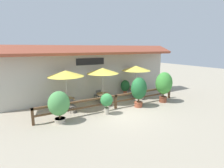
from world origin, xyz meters
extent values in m
plane|color=#9E937F|center=(0.00, 0.00, 0.00)|extent=(60.00, 60.00, 0.00)
cube|color=#BCB7A8|center=(0.00, 4.20, 1.80)|extent=(14.00, 0.40, 3.60)
cube|color=brown|center=(0.00, 3.65, 3.88)|extent=(14.28, 1.48, 0.70)
cube|color=black|center=(-0.50, 3.97, 3.00)|extent=(2.30, 0.04, 0.51)
cube|color=brown|center=(0.00, 1.05, 0.89)|extent=(10.40, 0.14, 0.11)
cube|color=brown|center=(0.00, 1.05, 0.47)|extent=(10.40, 0.10, 0.09)
cube|color=brown|center=(-5.13, 1.05, 0.47)|extent=(0.14, 0.14, 0.95)
cube|color=brown|center=(0.00, 1.05, 0.47)|extent=(0.14, 0.14, 0.95)
cube|color=brown|center=(5.13, 1.05, 0.47)|extent=(0.14, 0.14, 0.95)
cylinder|color=#B7B2A8|center=(-2.82, 2.63, 1.14)|extent=(0.06, 0.06, 2.28)
cone|color=#EAD64C|center=(-2.82, 2.63, 2.41)|extent=(2.32, 2.32, 0.39)
sphere|color=#B2ADA3|center=(-2.82, 2.63, 2.61)|extent=(0.07, 0.07, 0.07)
cylinder|color=olive|center=(-2.82, 2.63, 0.69)|extent=(0.98, 0.98, 0.05)
cylinder|color=#333333|center=(-2.82, 2.63, 0.33)|extent=(0.07, 0.07, 0.66)
cylinder|color=#333333|center=(-2.82, 2.63, 0.01)|extent=(0.54, 0.54, 0.03)
cube|color=#514C47|center=(-2.76, 1.85, 0.41)|extent=(0.49, 0.49, 0.05)
cube|color=#514C47|center=(-2.79, 2.04, 0.63)|extent=(0.40, 0.11, 0.40)
cylinder|color=#2D2D2D|center=(-2.91, 1.63, 0.19)|extent=(0.04, 0.04, 0.38)
cylinder|color=#2D2D2D|center=(-2.54, 1.70, 0.19)|extent=(0.04, 0.04, 0.38)
cylinder|color=#2D2D2D|center=(-2.98, 2.01, 0.19)|extent=(0.04, 0.04, 0.38)
cylinder|color=#2D2D2D|center=(-2.61, 2.08, 0.19)|extent=(0.04, 0.04, 0.38)
cube|color=#514C47|center=(-2.87, 3.41, 0.41)|extent=(0.47, 0.47, 0.05)
cube|color=#514C47|center=(-2.84, 3.22, 0.63)|extent=(0.40, 0.09, 0.40)
cylinder|color=#2D2D2D|center=(-2.70, 3.62, 0.19)|extent=(0.04, 0.04, 0.38)
cylinder|color=#2D2D2D|center=(-3.08, 3.57, 0.19)|extent=(0.04, 0.04, 0.38)
cylinder|color=#2D2D2D|center=(-2.65, 3.25, 0.19)|extent=(0.04, 0.04, 0.38)
cylinder|color=#2D2D2D|center=(-3.03, 3.20, 0.19)|extent=(0.04, 0.04, 0.38)
cylinder|color=#B7B2A8|center=(-0.14, 2.64, 1.14)|extent=(0.06, 0.06, 2.28)
cone|color=#EAD64C|center=(-0.14, 2.64, 2.41)|extent=(2.32, 2.32, 0.39)
sphere|color=#B2ADA3|center=(-0.14, 2.64, 2.61)|extent=(0.07, 0.07, 0.07)
cylinder|color=olive|center=(-0.14, 2.64, 0.69)|extent=(0.98, 0.98, 0.05)
cylinder|color=#333333|center=(-0.14, 2.64, 0.33)|extent=(0.07, 0.07, 0.66)
cylinder|color=#333333|center=(-0.14, 2.64, 0.01)|extent=(0.54, 0.54, 0.03)
cube|color=#514C47|center=(-0.20, 1.79, 0.41)|extent=(0.43, 0.43, 0.05)
cube|color=#514C47|center=(-0.20, 1.98, 0.63)|extent=(0.40, 0.05, 0.40)
cylinder|color=#2D2D2D|center=(-0.38, 1.59, 0.19)|extent=(0.04, 0.04, 0.38)
cylinder|color=#2D2D2D|center=(0.00, 1.61, 0.19)|extent=(0.04, 0.04, 0.38)
cylinder|color=#2D2D2D|center=(-0.39, 1.97, 0.19)|extent=(0.04, 0.04, 0.38)
cylinder|color=#2D2D2D|center=(-0.01, 1.99, 0.19)|extent=(0.04, 0.04, 0.38)
cube|color=#514C47|center=(-0.19, 3.49, 0.41)|extent=(0.44, 0.44, 0.05)
cube|color=#514C47|center=(-0.20, 3.30, 0.63)|extent=(0.40, 0.05, 0.40)
cylinder|color=#2D2D2D|center=(0.01, 3.67, 0.19)|extent=(0.04, 0.04, 0.38)
cylinder|color=#2D2D2D|center=(-0.37, 3.68, 0.19)|extent=(0.04, 0.04, 0.38)
cylinder|color=#2D2D2D|center=(-0.01, 3.29, 0.19)|extent=(0.04, 0.04, 0.38)
cylinder|color=#2D2D2D|center=(-0.39, 3.30, 0.19)|extent=(0.04, 0.04, 0.38)
cylinder|color=#B7B2A8|center=(2.94, 2.69, 1.14)|extent=(0.06, 0.06, 2.28)
cone|color=#EAD64C|center=(2.94, 2.69, 2.41)|extent=(2.32, 2.32, 0.39)
sphere|color=#B2ADA3|center=(2.94, 2.69, 2.61)|extent=(0.07, 0.07, 0.07)
cylinder|color=olive|center=(2.94, 2.69, 0.69)|extent=(0.98, 0.98, 0.05)
cylinder|color=#333333|center=(2.94, 2.69, 0.33)|extent=(0.07, 0.07, 0.66)
cylinder|color=#333333|center=(2.94, 2.69, 0.01)|extent=(0.54, 0.54, 0.03)
cube|color=#514C47|center=(2.86, 1.85, 0.41)|extent=(0.49, 0.49, 0.05)
cube|color=#514C47|center=(2.90, 2.03, 0.63)|extent=(0.40, 0.11, 0.40)
cylinder|color=#2D2D2D|center=(2.64, 1.70, 0.19)|extent=(0.04, 0.04, 0.38)
cylinder|color=#2D2D2D|center=(3.02, 1.62, 0.19)|extent=(0.04, 0.04, 0.38)
cylinder|color=#2D2D2D|center=(2.71, 2.07, 0.19)|extent=(0.04, 0.04, 0.38)
cylinder|color=#2D2D2D|center=(3.09, 2.00, 0.19)|extent=(0.04, 0.04, 0.38)
cube|color=#514C47|center=(2.87, 3.54, 0.41)|extent=(0.42, 0.42, 0.05)
cube|color=#514C47|center=(2.87, 3.35, 0.63)|extent=(0.40, 0.04, 0.40)
cylinder|color=#2D2D2D|center=(3.06, 3.73, 0.19)|extent=(0.04, 0.04, 0.38)
cylinder|color=#2D2D2D|center=(2.68, 3.73, 0.19)|extent=(0.04, 0.04, 0.38)
cylinder|color=#2D2D2D|center=(3.06, 3.35, 0.19)|extent=(0.04, 0.04, 0.38)
cylinder|color=#2D2D2D|center=(2.68, 3.35, 0.19)|extent=(0.04, 0.04, 0.38)
cylinder|color=#B7AD99|center=(-1.01, 0.47, 0.20)|extent=(0.30, 0.30, 0.41)
cylinder|color=#B7AD99|center=(-1.01, 0.47, 0.39)|extent=(0.32, 0.32, 0.04)
cylinder|color=brown|center=(-1.01, 0.47, 0.53)|extent=(0.05, 0.05, 0.24)
ellipsoid|color=#338442|center=(-1.01, 0.47, 0.92)|extent=(0.77, 0.69, 0.81)
cylinder|color=#B7AD99|center=(-3.81, 0.68, 0.12)|extent=(0.57, 0.57, 0.24)
cylinder|color=#B7AD99|center=(-3.81, 0.68, 0.22)|extent=(0.61, 0.61, 0.04)
cylinder|color=brown|center=(-3.81, 0.68, 0.44)|extent=(0.10, 0.10, 0.41)
ellipsoid|color=#4C934C|center=(-3.81, 0.68, 1.10)|extent=(1.16, 1.05, 1.35)
cylinder|color=#9E4C33|center=(1.57, 0.57, 0.17)|extent=(0.55, 0.55, 0.35)
cylinder|color=#9E4C33|center=(1.57, 0.57, 0.33)|extent=(0.60, 0.60, 0.04)
cylinder|color=brown|center=(1.57, 0.57, 0.58)|extent=(0.10, 0.10, 0.46)
ellipsoid|color=#1E5B2D|center=(1.57, 0.57, 1.31)|extent=(1.12, 1.01, 1.52)
cylinder|color=brown|center=(3.87, 0.49, 0.21)|extent=(0.55, 0.55, 0.41)
cylinder|color=brown|center=(3.87, 0.49, 0.39)|extent=(0.60, 0.60, 0.04)
cylinder|color=brown|center=(3.87, 0.49, 0.66)|extent=(0.10, 0.10, 0.49)
ellipsoid|color=#3D8E38|center=(3.87, 0.49, 1.46)|extent=(1.29, 1.16, 1.65)
cylinder|color=#9E4C33|center=(2.50, 3.55, 0.21)|extent=(0.31, 0.31, 0.42)
cylinder|color=#9E4C33|center=(2.50, 3.55, 0.40)|extent=(0.34, 0.34, 0.04)
ellipsoid|color=#1E5B2D|center=(2.50, 3.55, 0.83)|extent=(0.81, 0.73, 0.97)
camera|label=1|loc=(-5.87, -8.53, 4.05)|focal=28.00mm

